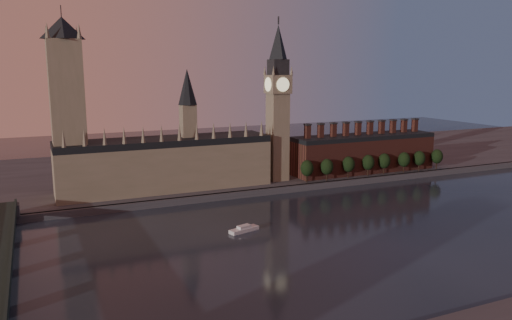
{
  "coord_description": "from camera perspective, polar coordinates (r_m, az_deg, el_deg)",
  "views": [
    {
      "loc": [
        -138.9,
        -184.76,
        77.77
      ],
      "look_at": [
        -30.62,
        55.0,
        29.74
      ],
      "focal_mm": 35.0,
      "sensor_mm": 36.0,
      "label": 1
    }
  ],
  "objects": [
    {
      "name": "embankment_tree_0",
      "position": [
        329.98,
        5.86,
        -0.95
      ],
      "size": [
        8.6,
        8.6,
        14.88
      ],
      "color": "black",
      "rests_on": "north_bank"
    },
    {
      "name": "embankment_tree_6",
      "position": [
        384.44,
        18.16,
        0.2
      ],
      "size": [
        8.6,
        8.6,
        14.88
      ],
      "color": "black",
      "rests_on": "north_bank"
    },
    {
      "name": "chimney_block",
      "position": [
        372.02,
        12.13,
        0.84
      ],
      "size": [
        110.0,
        25.0,
        37.0
      ],
      "color": "brown",
      "rests_on": "north_bank"
    },
    {
      "name": "embankment_tree_2",
      "position": [
        347.82,
        10.53,
        -0.48
      ],
      "size": [
        8.6,
        8.6,
        14.88
      ],
      "color": "black",
      "rests_on": "north_bank"
    },
    {
      "name": "victoria_tower",
      "position": [
        300.94,
        -20.78,
        6.12
      ],
      "size": [
        24.0,
        24.0,
        108.0
      ],
      "color": "gray",
      "rests_on": "north_bank"
    },
    {
      "name": "ground",
      "position": [
        243.88,
        12.1,
        -8.49
      ],
      "size": [
        900.0,
        900.0,
        0.0
      ],
      "primitive_type": "plane",
      "color": "black",
      "rests_on": "ground"
    },
    {
      "name": "big_ben",
      "position": [
        330.9,
        2.51,
        6.71
      ],
      "size": [
        15.0,
        15.0,
        107.0
      ],
      "color": "gray",
      "rests_on": "north_bank"
    },
    {
      "name": "embankment_tree_3",
      "position": [
        357.59,
        12.7,
        -0.27
      ],
      "size": [
        8.6,
        8.6,
        14.88
      ],
      "color": "black",
      "rests_on": "north_bank"
    },
    {
      "name": "north_bank",
      "position": [
        395.81,
        -3.29,
        -0.71
      ],
      "size": [
        900.0,
        182.0,
        4.0
      ],
      "color": "#4A4A4F",
      "rests_on": "ground"
    },
    {
      "name": "embankment_tree_1",
      "position": [
        336.59,
        8.11,
        -0.77
      ],
      "size": [
        8.6,
        8.6,
        14.88
      ],
      "color": "black",
      "rests_on": "north_bank"
    },
    {
      "name": "embankment_tree_5",
      "position": [
        375.23,
        16.57,
        0.05
      ],
      "size": [
        8.6,
        8.6,
        14.88
      ],
      "color": "black",
      "rests_on": "north_bank"
    },
    {
      "name": "river_boat",
      "position": [
        244.6,
        -1.38,
        -7.9
      ],
      "size": [
        16.2,
        8.55,
        3.12
      ],
      "rotation": [
        0.0,
        0.0,
        0.28
      ],
      "color": "silver",
      "rests_on": "ground"
    },
    {
      "name": "palace_of_westminster",
      "position": [
        313.86,
        -10.18,
        -0.12
      ],
      "size": [
        130.0,
        30.3,
        74.0
      ],
      "color": "gray",
      "rests_on": "north_bank"
    },
    {
      "name": "embankment_tree_4",
      "position": [
        366.12,
        14.44,
        -0.1
      ],
      "size": [
        8.6,
        8.6,
        14.88
      ],
      "color": "black",
      "rests_on": "north_bank"
    },
    {
      "name": "embankment_tree_7",
      "position": [
        396.24,
        19.98,
        0.38
      ],
      "size": [
        8.6,
        8.6,
        14.88
      ],
      "color": "black",
      "rests_on": "north_bank"
    }
  ]
}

